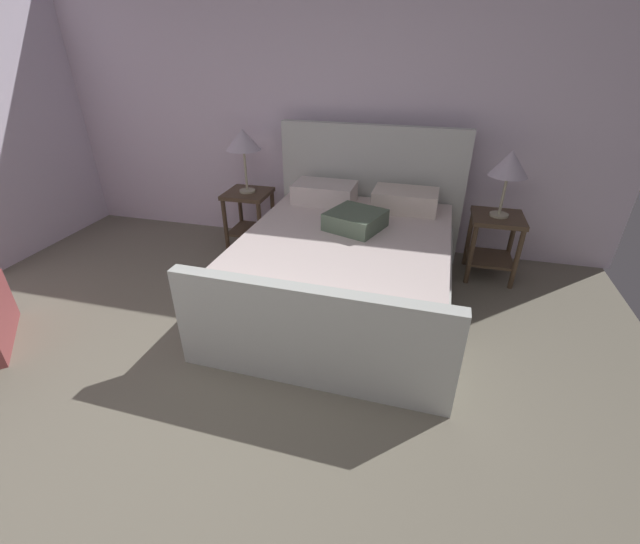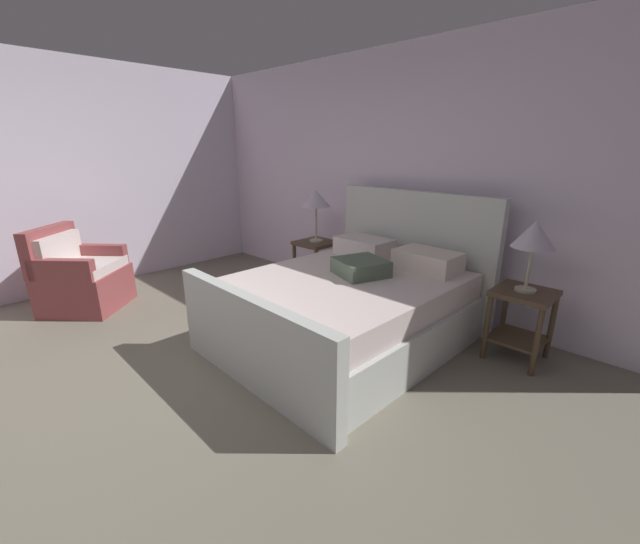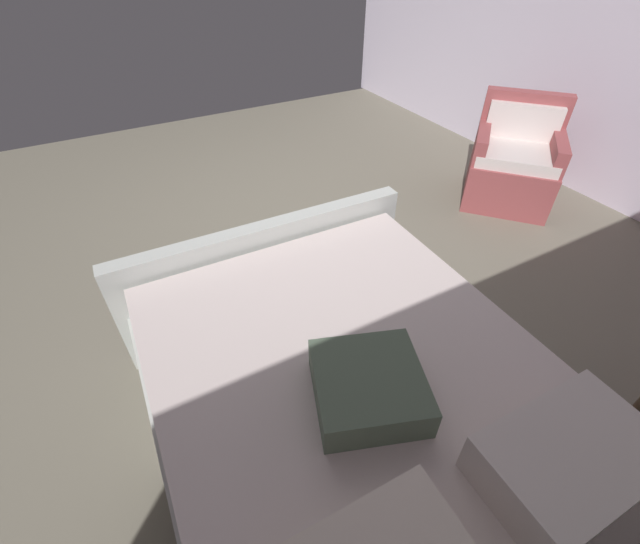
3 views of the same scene
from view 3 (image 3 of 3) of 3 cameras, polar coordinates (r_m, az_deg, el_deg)
name	(u,v)px [view 3 (image 3 of 3)]	position (r m, az deg, el deg)	size (l,w,h in m)	color
ground_plane	(284,234)	(3.58, -5.00, 5.21)	(5.65, 6.13, 0.02)	slate
wall_side_left	(566,21)	(4.90, 30.64, 27.40)	(0.12, 6.25, 2.69)	white
bed	(360,414)	(1.95, 5.43, -18.79)	(1.83, 2.17, 1.28)	silver
armchair	(513,163)	(4.29, 24.84, 13.35)	(1.02, 1.02, 0.90)	#994647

